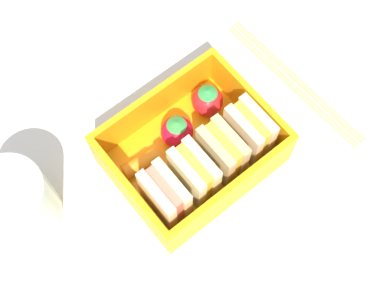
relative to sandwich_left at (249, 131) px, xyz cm
name	(u,v)px	position (x,y,z in cm)	size (l,w,h in cm)	color
ground_plane	(192,163)	(4.96, -2.32, -5.01)	(120.00, 120.00, 2.00)	beige
bento_tray	(192,158)	(4.96, -2.32, -3.41)	(15.02, 12.10, 1.20)	orange
bento_rim	(192,146)	(4.96, -2.32, -0.53)	(15.02, 12.10, 4.57)	orange
sandwich_left	(249,131)	(0.00, 0.00, 0.00)	(2.58, 4.63, 5.63)	#DDBB8A
sandwich_center_left	(222,152)	(3.30, 0.00, 0.00)	(2.58, 4.63, 5.63)	tan
sandwich_center	(194,173)	(6.61, 0.00, 0.00)	(2.58, 4.63, 5.63)	beige
sandwich_center_right	(165,195)	(9.91, 0.00, 0.00)	(2.58, 4.63, 5.63)	beige
strawberry_left	(207,100)	(0.54, -5.37, -1.13)	(3.13, 3.13, 3.73)	red
strawberry_far_left	(176,133)	(5.13, -4.61, -1.11)	(3.16, 3.16, 3.76)	red
carrot_stick_far_left	(141,163)	(9.44, -4.53, -2.08)	(1.46, 1.46, 3.62)	orange
chopstick_pair	(295,81)	(-8.91, -2.27, -3.66)	(2.30, 18.82, 0.70)	tan
drinking_glass	(17,202)	(20.54, -7.93, -0.39)	(6.64, 6.64, 7.25)	silver
folded_napkin	(110,30)	(2.47, -19.79, -3.81)	(11.07, 11.85, 0.40)	silver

